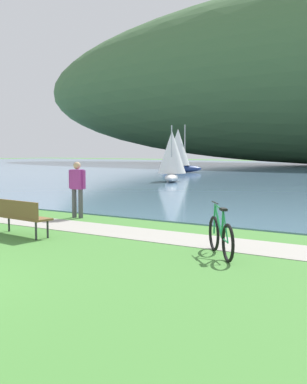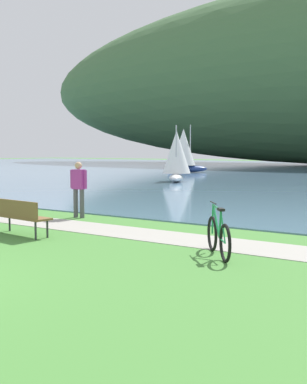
{
  "view_description": "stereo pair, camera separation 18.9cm",
  "coord_description": "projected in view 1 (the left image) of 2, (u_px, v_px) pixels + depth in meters",
  "views": [
    {
      "loc": [
        7.75,
        -3.39,
        2.05
      ],
      "look_at": [
        0.8,
        6.93,
        1.0
      ],
      "focal_mm": 45.92,
      "sensor_mm": 36.0,
      "label": 1
    },
    {
      "loc": [
        7.91,
        -3.29,
        2.05
      ],
      "look_at": [
        0.8,
        6.93,
        1.0
      ],
      "focal_mm": 45.92,
      "sensor_mm": 36.0,
      "label": 2
    }
  ],
  "objects": [
    {
      "name": "person_at_shoreline",
      "position": [
        77.0,
        186.0,
        14.94
      ],
      "size": [
        0.61,
        0.26,
        1.71
      ],
      "color": "#4C4C51",
      "rests_on": "ground"
    },
    {
      "name": "sailboat_toward_hillside",
      "position": [
        178.0,
        150.0,
        45.52
      ],
      "size": [
        3.64,
        3.37,
        4.42
      ],
      "color": "navy",
      "rests_on": "bay_water"
    },
    {
      "name": "sailboat_nearest_to_shore",
      "position": [
        172.0,
        155.0,
        31.92
      ],
      "size": [
        2.54,
        3.12,
        3.63
      ],
      "color": "white",
      "rests_on": "bay_water"
    },
    {
      "name": "bicycle_leaning_near_bench",
      "position": [
        221.0,
        236.0,
        9.52
      ],
      "size": [
        1.2,
        1.38,
        1.01
      ],
      "color": "black",
      "rests_on": "ground"
    },
    {
      "name": "park_bench_near_camera",
      "position": [
        19.0,
        214.0,
        11.78
      ],
      "size": [
        1.83,
        0.63,
        0.88
      ],
      "color": "brown",
      "rests_on": "ground"
    },
    {
      "name": "shoreline_path",
      "position": [
        115.0,
        231.0,
        12.53
      ],
      "size": [
        60.0,
        1.5,
        0.01
      ],
      "primitive_type": "cube",
      "color": "#A39E93",
      "rests_on": "ground"
    }
  ]
}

